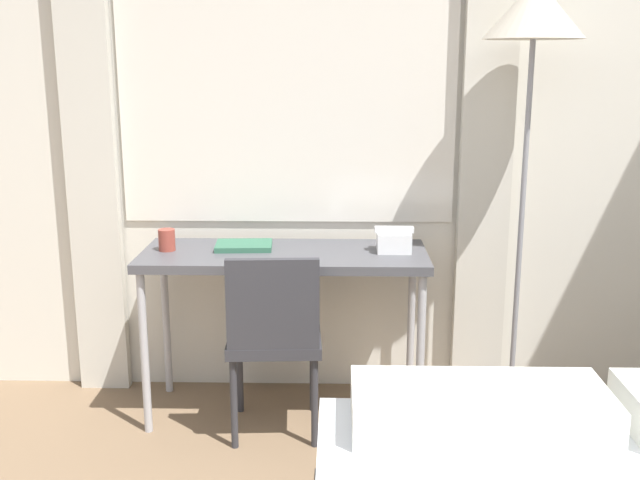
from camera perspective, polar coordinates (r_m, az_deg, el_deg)
wall_back_with_window at (r=3.57m, az=-0.16°, el=9.47°), size 5.13×0.13×2.70m
desk at (r=3.36m, az=-2.73°, el=-2.05°), size 1.28×0.50×0.78m
desk_chair at (r=3.22m, az=-3.52°, el=-6.99°), size 0.42×0.42×0.83m
standing_lamp at (r=3.32m, az=15.93°, el=14.55°), size 0.42×0.42×1.93m
telephone at (r=3.35m, az=5.65°, el=-0.04°), size 0.17×0.13×0.11m
book at (r=3.42m, az=-5.82°, el=-0.41°), size 0.26×0.20×0.02m
mug at (r=3.42m, az=-11.59°, el=0.01°), size 0.07×0.07×0.10m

